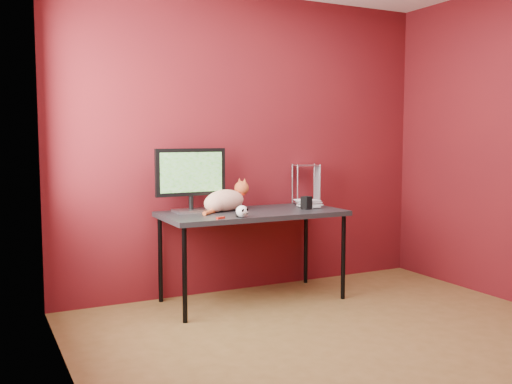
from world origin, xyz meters
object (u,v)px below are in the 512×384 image
monitor (191,177)px  cat (225,200)px  speaker (306,203)px  skull_mug (242,211)px  desk (253,217)px  book_stack (302,162)px

monitor → cat: 0.34m
cat → speaker: size_ratio=4.68×
monitor → skull_mug: size_ratio=6.26×
monitor → speaker: size_ratio=5.52×
desk → skull_mug: 0.38m
desk → skull_mug: size_ratio=15.67×
speaker → book_stack: 0.36m
monitor → book_stack: (0.95, -0.15, 0.11)m
skull_mug → speaker: speaker is taller
cat → skull_mug: size_ratio=5.31×
book_stack → speaker: bearing=-96.3°
monitor → cat: (0.27, -0.07, -0.20)m
cat → desk: bearing=-48.0°
cat → speaker: (0.67, -0.19, -0.04)m
desk → cat: 0.27m
skull_mug → speaker: size_ratio=0.88×
cat → skull_mug: bearing=-113.5°
cat → speaker: cat is taller
desk → monitor: monitor is taller
cat → skull_mug: 0.41m
speaker → book_stack: size_ratio=0.14×
desk → monitor: 0.61m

